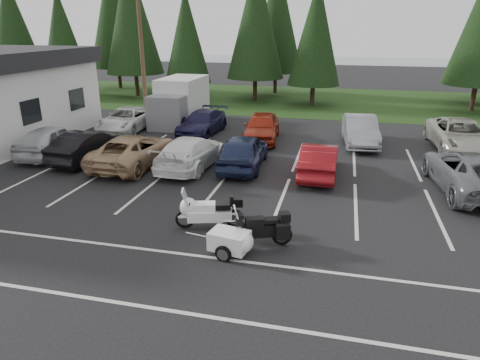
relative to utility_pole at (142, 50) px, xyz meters
name	(u,v)px	position (x,y,z in m)	size (l,w,h in m)	color
ground	(262,211)	(10.00, -12.00, -4.70)	(120.00, 120.00, 0.00)	black
grass_strip	(314,100)	(10.00, 12.00, -4.69)	(80.00, 16.00, 0.01)	#193611
lake_water	(356,68)	(14.00, 43.00, -4.70)	(70.00, 50.00, 0.02)	slate
utility_pole	(142,50)	(0.00, 0.00, 0.00)	(1.60, 0.26, 9.00)	#473321
box_truck	(177,102)	(2.00, 0.50, -3.25)	(2.40, 5.60, 2.90)	silver
stall_markings	(272,191)	(10.00, -10.00, -4.69)	(32.00, 16.00, 0.01)	silver
conifer_0	(12,24)	(-18.00, 10.50, 1.53)	(4.58, 4.58, 10.66)	#332316
conifer_1	(62,34)	(-12.00, 9.20, 0.69)	(3.96, 3.96, 9.22)	#332316
conifer_2	(131,15)	(-6.00, 10.80, 2.25)	(5.10, 5.10, 11.89)	#332316
conifer_3	(186,36)	(-0.50, 9.40, 0.57)	(3.87, 3.87, 9.02)	#332316
conifer_4	(256,20)	(5.00, 10.90, 1.83)	(4.80, 4.80, 11.17)	#332316
conifer_5	(316,32)	(10.00, 9.60, 0.93)	(4.14, 4.14, 9.63)	#332316
conifer_back_a	(114,13)	(-10.00, 15.00, 2.49)	(5.28, 5.28, 12.30)	#332316
conifer_back_b	(277,18)	(6.00, 15.50, 2.07)	(4.97, 4.97, 11.58)	#332316
car_near_0	(52,140)	(-1.47, -7.70, -3.92)	(1.83, 4.54, 1.55)	silver
car_near_1	(88,146)	(0.79, -8.10, -3.97)	(1.55, 4.44, 1.46)	black
car_near_2	(134,150)	(3.25, -8.27, -3.97)	(2.41, 5.22, 1.45)	tan
car_near_3	(191,152)	(5.92, -7.94, -3.98)	(2.01, 4.95, 1.44)	white
car_near_4	(243,151)	(8.23, -7.40, -3.92)	(1.84, 4.57, 1.56)	#1B2445
car_near_5	(319,160)	(11.65, -7.70, -3.99)	(1.49, 4.28, 1.41)	maroon
car_near_6	(471,172)	(17.53, -8.16, -3.91)	(2.60, 5.65, 1.57)	slate
car_far_0	(127,119)	(-0.38, -1.99, -4.00)	(2.30, 4.99, 1.39)	white
car_far_1	(202,123)	(4.39, -1.73, -4.01)	(1.91, 4.71, 1.37)	#19173B
car_far_2	(262,127)	(8.14, -2.46, -3.92)	(1.84, 4.57, 1.56)	maroon
car_far_3	(360,131)	(13.49, -2.00, -3.93)	(1.63, 4.68, 1.54)	gray
car_far_4	(460,135)	(18.50, -1.90, -3.92)	(2.59, 5.61, 1.56)	#AAA89C
touring_motorcycle	(209,208)	(8.59, -13.69, -4.02)	(2.43, 0.75, 1.35)	white
cargo_trailer	(229,243)	(9.65, -15.19, -4.34)	(1.56, 0.88, 0.72)	white
adventure_motorcycle	(259,226)	(10.37, -14.54, -4.02)	(2.21, 0.77, 1.35)	black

